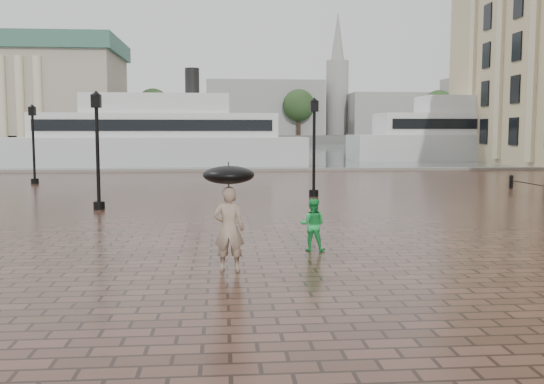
{
  "coord_description": "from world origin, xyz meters",
  "views": [
    {
      "loc": [
        -1.23,
        -13.73,
        3.0
      ],
      "look_at": [
        0.08,
        2.19,
        1.4
      ],
      "focal_mm": 40.0,
      "sensor_mm": 36.0,
      "label": 1
    }
  ],
  "objects_px": {
    "adult_pedestrian": "(229,229)",
    "street_lamps": "(142,146)",
    "ferry_far": "(483,134)",
    "child_pedestrian": "(313,225)",
    "ferry_near": "(157,137)"
  },
  "relations": [
    {
      "from": "adult_pedestrian",
      "to": "ferry_near",
      "type": "relative_size",
      "value": 0.07
    },
    {
      "from": "street_lamps",
      "to": "ferry_near",
      "type": "height_order",
      "value": "ferry_near"
    },
    {
      "from": "adult_pedestrian",
      "to": "ferry_near",
      "type": "height_order",
      "value": "ferry_near"
    },
    {
      "from": "ferry_far",
      "to": "adult_pedestrian",
      "type": "bearing_deg",
      "value": -119.25
    },
    {
      "from": "child_pedestrian",
      "to": "ferry_near",
      "type": "bearing_deg",
      "value": -62.52
    },
    {
      "from": "ferry_near",
      "to": "child_pedestrian",
      "type": "bearing_deg",
      "value": -80.23
    },
    {
      "from": "child_pedestrian",
      "to": "adult_pedestrian",
      "type": "bearing_deg",
      "value": 60.03
    },
    {
      "from": "child_pedestrian",
      "to": "ferry_far",
      "type": "distance_m",
      "value": 52.7
    },
    {
      "from": "adult_pedestrian",
      "to": "ferry_far",
      "type": "relative_size",
      "value": 0.07
    },
    {
      "from": "ferry_far",
      "to": "street_lamps",
      "type": "bearing_deg",
      "value": -133.89
    },
    {
      "from": "street_lamps",
      "to": "ferry_far",
      "type": "height_order",
      "value": "ferry_far"
    },
    {
      "from": "adult_pedestrian",
      "to": "ferry_far",
      "type": "distance_m",
      "value": 55.51
    },
    {
      "from": "adult_pedestrian",
      "to": "street_lamps",
      "type": "bearing_deg",
      "value": -68.53
    },
    {
      "from": "ferry_near",
      "to": "ferry_far",
      "type": "bearing_deg",
      "value": 11.43
    },
    {
      "from": "street_lamps",
      "to": "child_pedestrian",
      "type": "distance_m",
      "value": 15.46
    }
  ]
}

